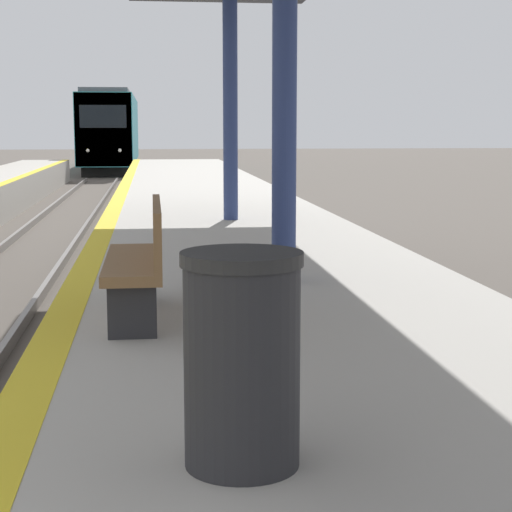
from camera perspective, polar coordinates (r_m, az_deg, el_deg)
train at (r=51.91m, az=-9.61°, el=8.20°), size 2.85×17.50×4.49m
trash_bin at (r=3.82m, az=-0.94°, el=-6.89°), size 0.54×0.54×0.97m
bench at (r=6.85m, az=-7.62°, el=-0.05°), size 0.44×1.73×0.92m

